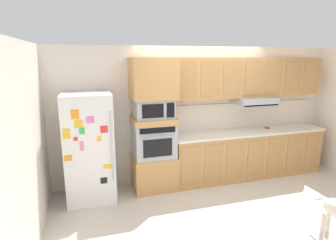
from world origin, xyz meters
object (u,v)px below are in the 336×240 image
object	(u,v)px
microwave	(153,108)
screwdriver	(267,128)
built_in_oven	(154,140)
refrigerator	(89,147)

from	to	relation	value
microwave	screwdriver	world-z (taller)	microwave
built_in_oven	refrigerator	bearing A→B (deg)	-176.43
refrigerator	built_in_oven	xyz separation A→B (m)	(1.09, 0.07, 0.02)
refrigerator	screwdriver	world-z (taller)	refrigerator
screwdriver	built_in_oven	bearing A→B (deg)	-178.71
built_in_oven	microwave	distance (m)	0.56
refrigerator	microwave	distance (m)	1.23
refrigerator	built_in_oven	world-z (taller)	refrigerator
built_in_oven	screwdriver	distance (m)	2.33
refrigerator	screwdriver	xyz separation A→B (m)	(3.42, 0.12, 0.05)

